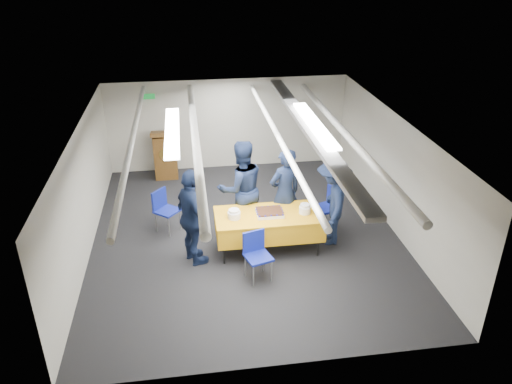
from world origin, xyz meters
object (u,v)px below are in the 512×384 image
chair_right (329,204)px  chair_left (164,206)px  sailor_d (332,202)px  sailor_a (285,193)px  sheet_cake (270,212)px  sailor_b (241,188)px  serving_table (269,224)px  chair_near (256,251)px  podium (165,154)px  sailor_c (193,218)px

chair_right → chair_left: (-3.31, 0.37, 0.00)m
chair_right → sailor_d: 0.66m
sailor_a → sheet_cake: bearing=33.7°
sheet_cake → sailor_b: (-0.44, 0.73, 0.17)m
serving_table → chair_near: bearing=-113.6°
sheet_cake → podium: bearing=118.4°
chair_left → sailor_c: 1.41m
serving_table → podium: size_ratio=1.59×
serving_table → chair_right: 1.51m
chair_right → podium: bearing=138.3°
serving_table → chair_right: chair_right is taller
serving_table → sailor_a: bearing=52.0°
sailor_b → sailor_c: bearing=30.4°
serving_table → sailor_d: sailor_d is taller
sailor_a → sailor_b: bearing=-33.6°
sheet_cake → chair_left: (-1.97, 1.06, -0.28)m
chair_left → sailor_b: bearing=-12.2°
serving_table → chair_right: (1.35, 0.68, -0.03)m
chair_right → sailor_b: size_ratio=0.44×
chair_near → sailor_c: 1.27m
podium → sailor_d: (3.20, -3.51, 0.26)m
sailor_b → sailor_a: bearing=153.6°
serving_table → chair_left: 2.22m
sailor_a → sailor_c: 1.93m
serving_table → sheet_cake: bearing=-50.6°
podium → chair_right: 4.44m
sheet_cake → chair_right: 1.53m
sheet_cake → sailor_d: (1.23, 0.13, 0.06)m
podium → chair_near: 4.73m
sailor_c → podium: bearing=-14.4°
sheet_cake → chair_near: size_ratio=0.58×
chair_near → chair_left: same height
serving_table → sailor_d: 1.29m
sheet_cake → chair_left: chair_left is taller
sheet_cake → chair_right: (1.34, 0.69, -0.28)m
serving_table → sailor_a: (0.40, 0.51, 0.36)m
sailor_c → sailor_d: (2.64, 0.32, -0.04)m
chair_near → sailor_d: bearing=30.4°
sailor_c → sailor_d: size_ratio=1.05×
serving_table → sailor_d: (1.24, 0.12, 0.31)m
podium → sailor_d: size_ratio=0.72×
sheet_cake → chair_left: size_ratio=0.58×
chair_near → sailor_a: bearing=60.4°
sheet_cake → sailor_b: size_ratio=0.26×
sheet_cake → sailor_d: 1.24m
sheet_cake → chair_near: (-0.37, -0.80, -0.28)m
sailor_a → sailor_c: (-1.80, -0.71, -0.01)m
chair_near → sailor_b: bearing=92.6°
podium → sailor_c: bearing=-81.7°
chair_left → sailor_b: size_ratio=0.44×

